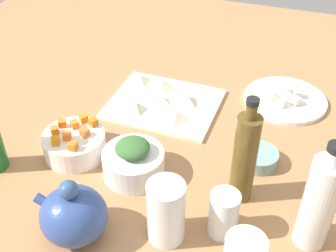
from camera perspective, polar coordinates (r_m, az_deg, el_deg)
The scene contains 33 objects.
tabletop at distance 111.56cm, azimuth 0.00°, elevation -2.62°, with size 190.00×190.00×3.00cm, color #AC784B.
cutting_board at distance 122.83cm, azimuth -0.52°, elevation 2.93°, with size 29.98×24.95×1.00cm, color white.
plate_tofu at distance 128.77cm, azimuth 15.13°, elevation 3.35°, with size 23.44×23.44×1.20cm, color white.
bowl_greens at distance 100.03cm, azimuth -4.55°, elevation -4.96°, with size 14.24×14.24×6.40cm, color white.
bowl_carrots at distance 107.69cm, azimuth -12.18°, elevation -2.36°, with size 15.21×15.21×5.79cm, color white.
bowl_small_side at distance 105.65cm, azimuth 11.78°, elevation -4.10°, with size 9.43×9.43×3.40cm, color #7DA39A.
teapot at distance 87.68cm, azimuth -12.33°, elevation -11.36°, with size 15.05×12.96×14.84cm.
bottle_0 at distance 90.72cm, azimuth 10.05°, elevation -4.08°, with size 5.10×5.10×25.83cm.
bottle_2 at distance 85.89cm, azimuth 19.30°, elevation -9.47°, with size 6.31×6.31×24.85cm.
drinking_glass_0 at distance 84.81cm, azimuth -0.26°, elevation -11.21°, with size 7.49×7.49×14.06cm, color white.
drinking_glass_1 at distance 87.52cm, azimuth 7.33°, elevation -11.41°, with size 6.00×6.00×10.41cm, color white.
carrot_cube_0 at distance 104.59cm, azimuth -10.91°, elevation -0.86°, with size 1.80×1.80×1.80cm, color orange.
carrot_cube_1 at distance 103.72cm, azimuth -14.58°, elevation -1.90°, with size 1.80×1.80×1.80cm, color orange.
carrot_cube_2 at distance 101.23cm, azimuth -12.39°, elevation -2.64°, with size 1.80×1.80×1.80cm, color orange.
carrot_cube_3 at distance 107.61cm, azimuth -12.16°, elevation 0.21°, with size 1.80×1.80×1.80cm, color orange.
carrot_cube_4 at distance 106.89cm, azimuth -14.70°, elevation -0.55°, with size 1.80×1.80×1.80cm, color orange.
carrot_cube_5 at distance 104.47cm, azimuth -13.13°, elevation -1.28°, with size 1.80×1.80×1.80cm, color orange.
carrot_cube_6 at distance 109.10cm, azimuth -11.05°, elevation 0.98°, with size 1.80×1.80×1.80cm, color orange.
carrot_cube_7 at distance 108.57cm, azimuth -13.76°, elevation 0.32°, with size 1.80×1.80×1.80cm, color orange.
carrot_cube_8 at distance 107.39cm, azimuth -9.83°, elevation 0.47°, with size 1.80×1.80×1.80cm, color orange.
chopped_greens_mound at distance 96.77cm, azimuth -4.69°, elevation -2.85°, with size 7.86×7.75×3.35cm, color #396832.
tofu_cube_0 at distance 124.31cm, azimuth 14.88°, elevation 2.97°, with size 2.20×2.20×2.20cm, color white.
tofu_cube_1 at distance 130.32cm, azimuth 14.94°, elevation 4.75°, with size 2.20×2.20×2.20cm, color white.
tofu_cube_2 at distance 127.42cm, azimuth 15.18°, elevation 3.86°, with size 2.20×2.20×2.20cm, color #F4EDCD.
tofu_cube_3 at distance 128.99cm, azimuth 16.72°, elevation 4.00°, with size 2.20×2.20×2.20cm, color silver.
tofu_cube_4 at distance 126.84cm, azimuth 13.52°, elevation 4.00°, with size 2.20×2.20×2.20cm, color silver.
tofu_cube_5 at distance 125.95cm, azimuth 16.46°, elevation 3.16°, with size 2.20×2.20×2.20cm, color silver.
dumpling_0 at distance 121.29cm, azimuth -0.75°, elevation 3.35°, with size 5.10×4.42×2.24cm, color beige.
dumpling_1 at distance 121.22cm, azimuth 2.62°, elevation 3.41°, with size 5.23×4.53×2.68cm, color beige.
dumpling_2 at distance 115.30cm, azimuth 1.09°, elevation 1.44°, with size 5.44×5.13×2.87cm, color beige.
dumpling_3 at distance 118.77cm, azimuth -4.22°, elevation 2.56°, with size 5.07×4.37×2.85cm, color beige.
dumpling_4 at distance 131.48cm, azimuth -3.71°, elevation 6.29°, with size 5.99×5.37×2.17cm, color beige.
dumpling_5 at distance 128.04cm, azimuth -0.68°, elevation 5.54°, with size 5.86×5.78×2.66cm, color beige.
Camera 1 is at (-27.18, 79.91, 74.44)cm, focal length 46.33 mm.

